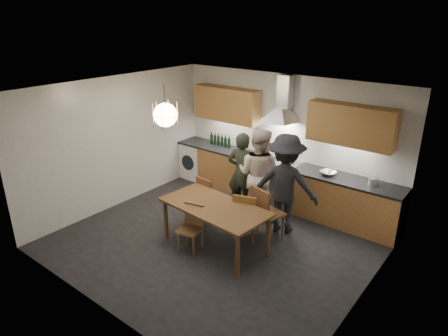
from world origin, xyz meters
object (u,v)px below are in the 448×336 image
Objects in this scene: person_right at (285,184)px; stock_pot at (373,182)px; chair_front at (192,224)px; mixing_bowl at (328,173)px; dining_table at (215,211)px; person_mid at (259,174)px; chair_back_left at (208,196)px; person_left at (242,173)px; wine_bottles at (220,140)px.

person_right is 1.53m from stock_pot.
chair_front is 2.80× the size of mixing_bowl.
mixing_bowl is at bearing 68.54° from dining_table.
person_right is (0.87, 1.47, 0.45)m from chair_front.
dining_table is 2.31m from mixing_bowl.
person_right reaches higher than person_mid.
dining_table is 1.06× the size of person_mid.
person_mid is at bearing -126.58° from chair_back_left.
person_left reaches higher than chair_front.
chair_back_left is 2.96m from stock_pot.
chair_front is at bearing -131.14° from stock_pot.
person_right reaches higher than wine_bottles.
chair_front is 0.45× the size of person_mid.
stock_pot reaches higher than chair_back_left.
person_left is 2.88× the size of wine_bottles.
stock_pot is at bearing -164.89° from person_mid.
person_left is at bearing 111.48° from dining_table.
dining_table is at bearing -116.25° from mixing_bowl.
wine_bottles is at bearing 131.54° from dining_table.
person_mid is (0.66, 0.69, 0.39)m from chair_back_left.
stock_pot is (2.52, 1.48, 0.46)m from chair_back_left.
stock_pot is (0.81, 0.05, 0.02)m from mixing_bowl.
person_mid is at bearing -144.91° from mixing_bowl.
person_left is (0.30, 0.67, 0.31)m from chair_back_left.
stock_pot reaches higher than chair_front.
stock_pot is at bearing -160.72° from person_right.
person_left is at bearing 82.54° from chair_front.
person_right is 2.44m from wine_bottles.
chair_front reaches higher than dining_table.
person_right is at bearing 47.06° from chair_front.
mixing_bowl is at bearing -152.78° from person_mid.
mixing_bowl is 0.50× the size of wine_bottles.
mixing_bowl is at bearing -2.33° from wine_bottles.
person_left is 2.37m from stock_pot.
person_left reaches higher than wine_bottles.
person_left is 0.90× the size of person_right.
person_mid reaches higher than stock_pot.
dining_table is 3.32× the size of wine_bottles.
person_right is at bearing -142.85° from stock_pot.
stock_pot is (1.83, 2.12, 0.28)m from dining_table.
person_mid is at bearing 166.22° from person_left.
person_right is at bearing 160.27° from person_mid.
person_left reaches higher than stock_pot.
dining_table is 0.44m from chair_front.
person_left is 5.71× the size of mixing_bowl.
dining_table is 1.36m from person_right.
mixing_bowl reaches higher than chair_front.
chair_front is 3.21m from stock_pot.
wine_bottles is at bearing 179.09° from stock_pot.
chair_back_left is at bearing -149.61° from stock_pot.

